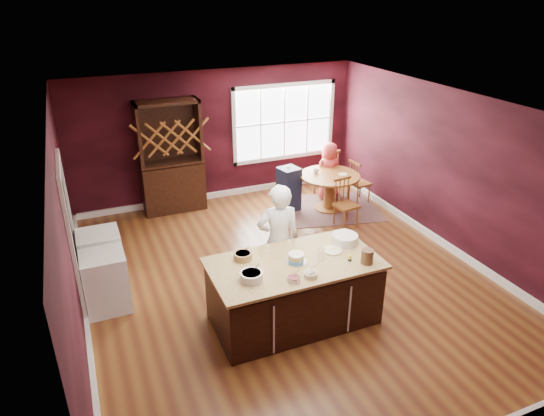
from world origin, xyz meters
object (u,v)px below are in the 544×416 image
Objects in this scene: seated_woman at (329,171)px; toddler at (288,171)px; dining_table at (329,185)px; hutch at (171,157)px; kitchen_island at (294,293)px; washer at (106,282)px; baker at (279,241)px; chair_north at (326,172)px; chair_south at (346,203)px; layer_cake at (296,258)px; dryer at (102,259)px; high_chair at (289,188)px; chair_east at (360,181)px.

toddler is at bearing 7.07° from seated_woman.
dining_table is 0.54× the size of hutch.
hutch is (-0.70, 4.21, 0.68)m from kitchen_island.
kitchen_island is 2.63m from washer.
baker is 3.90m from chair_north.
baker is 2.55m from chair_south.
layer_cake reaches higher than kitchen_island.
toddler reaches higher than dryer.
high_chair is at bearing 66.89° from layer_cake.
chair_north reaches higher than chair_south.
hutch reaches higher than high_chair.
dining_table is at bearing 90.18° from chair_east.
washer is at bearing 151.09° from kitchen_island.
hutch is at bearing 145.09° from high_chair.
baker is at bearing -132.67° from dining_table.
seated_woman is (0.26, 0.50, 0.08)m from dining_table.
washer is (-4.82, -2.46, -0.08)m from chair_north.
dining_table is at bearing 45.67° from chair_north.
chair_south is at bearing -69.75° from high_chair.
layer_cake reaches higher than chair_north.
chair_north is (0.41, 1.55, 0.04)m from chair_south.
layer_cake is 3.06m from dryer.
dining_table is at bearing 61.29° from seated_woman.
kitchen_island reaches higher than dining_table.
toddler is (0.01, 0.05, 0.34)m from high_chair.
hutch is 2.88m from dryer.
baker reaches higher than chair_south.
seated_woman is 0.55× the size of hutch.
chair_north reaches higher than dryer.
washer is (-4.50, -1.73, -0.10)m from dining_table.
toddler reaches higher than dining_table.
seated_woman is 5.25m from washer.
chair_south is 3.53m from hutch.
washer is at bearing 103.45° from chair_east.
chair_north is at bearing 20.70° from dryer.
hutch reaches higher than layer_cake.
dryer is at bearing 140.30° from kitchen_island.
toddler is (1.42, 3.35, -0.17)m from layer_cake.
washer is (-5.27, -1.80, -0.04)m from chair_east.
dryer is (-4.75, -1.59, -0.18)m from seated_woman.
baker is at bearing 30.77° from chair_north.
layer_cake is at bearing -80.22° from hutch.
seated_woman is 1.05m from high_chair.
chair_east is 5.57m from washer.
dryer is at bearing 140.53° from layer_cake.
dryer is at bearing 97.01° from chair_east.
baker is 2.94m from high_chair.
chair_east is 1.55m from high_chair.
baker is 1.84× the size of high_chair.
layer_cake is (-0.06, -0.71, 0.11)m from baker.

